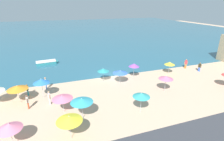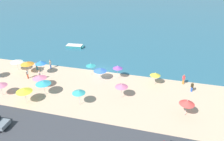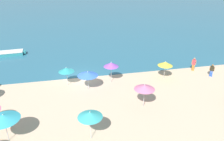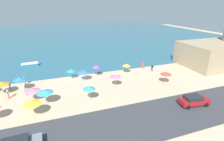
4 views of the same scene
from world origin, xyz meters
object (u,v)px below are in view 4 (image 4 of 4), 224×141
(beach_umbrella_8, at_px, (19,79))
(parked_car_2, at_px, (194,100))
(bather_4, at_px, (8,93))
(harbor_fortress, at_px, (222,50))
(beach_umbrella_5, at_px, (84,72))
(beach_umbrella_2, at_px, (32,103))
(beach_umbrella_9, at_px, (32,90))
(bather_1, at_px, (25,80))
(bather_5, at_px, (143,65))
(bather_0, at_px, (25,90))
(bather_2, at_px, (152,67))
(beach_umbrella_1, at_px, (115,76))
(beach_umbrella_14, at_px, (126,65))
(beach_umbrella_11, at_px, (45,92))
(beach_umbrella_6, at_px, (1,83))
(beach_umbrella_3, at_px, (96,66))
(beach_umbrella_0, at_px, (166,73))
(skiff_nearshore, at_px, (30,64))
(bather_3, at_px, (10,85))
(beach_umbrella_4, at_px, (71,70))
(beach_umbrella_7, at_px, (89,88))

(beach_umbrella_8, relative_size, parked_car_2, 0.60)
(bather_4, relative_size, harbor_fortress, 0.10)
(beach_umbrella_5, bearing_deg, beach_umbrella_2, -131.89)
(beach_umbrella_5, xyz_separation_m, beach_umbrella_9, (-8.75, -4.97, -0.01))
(bather_1, height_order, bather_5, bather_5)
(parked_car_2, bearing_deg, bather_1, 146.54)
(bather_0, bearing_deg, bather_2, 6.31)
(beach_umbrella_1, bearing_deg, beach_umbrella_14, 49.68)
(beach_umbrella_8, xyz_separation_m, bather_2, (26.19, 0.84, -1.44))
(beach_umbrella_11, bearing_deg, beach_umbrella_6, 139.24)
(beach_umbrella_3, xyz_separation_m, bather_4, (-15.36, -4.08, -1.25))
(bather_4, bearing_deg, beach_umbrella_11, -34.58)
(beach_umbrella_6, xyz_separation_m, bather_5, (27.67, 3.06, -0.95))
(beach_umbrella_9, distance_m, bather_1, 6.95)
(beach_umbrella_0, height_order, beach_umbrella_1, beach_umbrella_0)
(bather_0, xyz_separation_m, bather_2, (25.43, 2.81, -0.07))
(bather_4, relative_size, skiff_nearshore, 0.41)
(beach_umbrella_9, relative_size, bather_5, 1.24)
(beach_umbrella_1, height_order, beach_umbrella_14, beach_umbrella_1)
(beach_umbrella_11, distance_m, bather_3, 9.57)
(beach_umbrella_1, relative_size, bather_2, 1.47)
(bather_1, bearing_deg, beach_umbrella_0, -18.24)
(harbor_fortress, bearing_deg, skiff_nearshore, 162.39)
(beach_umbrella_4, bearing_deg, harbor_fortress, -3.70)
(bather_2, bearing_deg, skiff_nearshore, 152.92)
(beach_umbrella_0, relative_size, beach_umbrella_8, 0.91)
(beach_umbrella_0, bearing_deg, beach_umbrella_6, 168.86)
(bather_1, bearing_deg, bather_4, -112.66)
(beach_umbrella_14, relative_size, bather_1, 1.25)
(beach_umbrella_0, height_order, bather_1, beach_umbrella_0)
(beach_umbrella_11, bearing_deg, harbor_fortress, 8.10)
(beach_umbrella_1, xyz_separation_m, bather_0, (-14.99, 1.78, -1.15))
(bather_3, distance_m, skiff_nearshore, 12.90)
(beach_umbrella_8, xyz_separation_m, harbor_fortress, (45.10, -0.15, 1.26))
(beach_umbrella_4, distance_m, bather_4, 11.23)
(beach_umbrella_9, height_order, bather_4, beach_umbrella_9)
(bather_2, distance_m, bather_5, 2.41)
(beach_umbrella_6, relative_size, bather_3, 1.53)
(bather_3, bearing_deg, beach_umbrella_2, -66.05)
(beach_umbrella_8, distance_m, bather_5, 25.14)
(beach_umbrella_7, bearing_deg, beach_umbrella_14, 40.87)
(skiff_nearshore, bearing_deg, beach_umbrella_4, -54.67)
(beach_umbrella_14, height_order, bather_0, beach_umbrella_14)
(beach_umbrella_14, bearing_deg, harbor_fortress, -3.96)
(beach_umbrella_7, bearing_deg, beach_umbrella_8, 145.48)
(bather_2, bearing_deg, beach_umbrella_14, 172.92)
(beach_umbrella_5, bearing_deg, bather_3, 177.60)
(bather_5, bearing_deg, parked_car_2, -91.89)
(beach_umbrella_7, relative_size, bather_2, 1.52)
(beach_umbrella_7, bearing_deg, beach_umbrella_0, 5.58)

